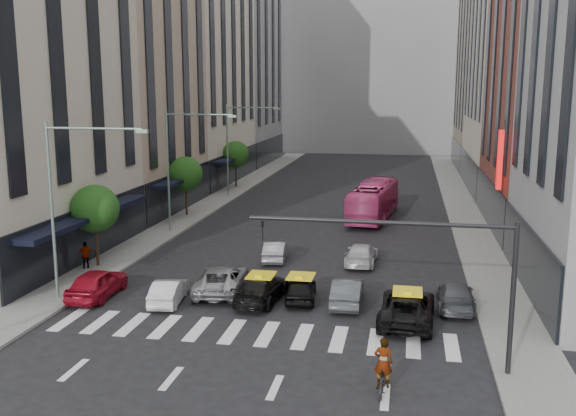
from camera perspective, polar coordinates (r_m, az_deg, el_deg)
The scene contains 32 objects.
ground at distance 27.89m, azimuth -3.78°, elevation -12.15°, with size 160.00×160.00×0.00m, color black.
sidewalk_left at distance 58.73m, azimuth -7.40°, elevation 0.09°, with size 3.00×96.00×0.15m, color slate.
sidewalk_right at distance 56.13m, azimuth 15.54°, elevation -0.72°, with size 3.00×96.00×0.15m, color slate.
building_left_a at distance 42.99m, azimuth -23.28°, elevation 14.11°, with size 8.00×18.00×28.00m, color beige.
building_left_b at distance 57.86m, azimuth -13.62°, elevation 11.59°, with size 8.00×16.00×24.00m, color tan.
building_left_c at distance 75.00m, azimuth -8.00°, elevation 16.11°, with size 8.00×20.00×36.00m, color beige.
building_left_d at distance 92.98m, azimuth -4.13°, elevation 13.27°, with size 8.00×18.00×30.00m, color gray.
building_right_b at distance 52.96m, azimuth 22.60°, elevation 12.28°, with size 8.00×18.00×26.00m, color brown.
building_right_d at distance 90.53m, azimuth 17.70°, elevation 12.24°, with size 8.00×18.00×28.00m, color tan.
building_far at distance 110.29m, azimuth 7.46°, elevation 14.37°, with size 30.00×10.00×36.00m, color gray.
tree_near at distance 40.02m, azimuth -16.78°, elevation -0.07°, with size 2.88×2.88×4.95m.
tree_mid at distance 54.53m, azimuth -9.09°, elevation 3.03°, with size 2.88×2.88×4.95m.
tree_far at distance 69.69m, azimuth -4.67°, elevation 4.78°, with size 2.88×2.88×4.95m.
streetlamp_near at distance 33.63m, azimuth -18.98°, elevation 1.72°, with size 5.38×0.25×9.00m.
streetlamp_mid at distance 48.07m, azimuth -9.59°, elevation 4.70°, with size 5.38×0.25×9.00m.
streetlamp_far at distance 63.26m, azimuth -4.59°, elevation 6.23°, with size 5.38×0.25×9.00m.
traffic_signal at distance 24.73m, azimuth 13.08°, elevation -4.46°, with size 10.10×0.20×6.00m.
liberty_sign at distance 45.53m, azimuth 18.32°, elevation 4.10°, with size 0.30×0.70×4.00m.
car_red at distance 35.05m, azimuth -16.61°, elevation -6.42°, with size 1.81×4.50×1.53m, color maroon.
car_white_front at distance 33.35m, azimuth -10.55°, elevation -7.28°, with size 1.32×3.78×1.25m, color silver.
car_silver at distance 34.61m, azimuth -5.94°, elevation -6.29°, with size 2.44×5.30×1.47m, color #939498.
taxi_left at distance 33.03m, azimuth -2.39°, elevation -7.17°, with size 1.93×4.74×1.38m, color black.
taxi_center at distance 33.17m, azimuth 1.16°, elevation -7.17°, with size 1.50×3.74×1.27m, color black.
car_grey_mid at distance 32.75m, azimuth 5.32°, elevation -7.36°, with size 1.46×4.17×1.38m, color #404448.
taxi_right at distance 30.69m, azimuth 10.53°, elevation -8.66°, with size 2.45×5.30×1.47m, color black.
car_grey_curb at distance 33.14m, azimuth 14.67°, elevation -7.56°, with size 1.78×4.37×1.27m, color #44474C.
car_row2_left at distance 40.66m, azimuth -1.12°, elevation -3.81°, with size 1.33×3.81×1.25m, color #A0A0A5.
car_row2_right at distance 40.07m, azimuth 6.55°, elevation -4.08°, with size 1.79×4.40×1.28m, color silver.
bus at distance 53.65m, azimuth 7.60°, elevation 0.64°, with size 2.55×10.88×3.03m, color #C83B77.
motorcycle at distance 24.03m, azimuth 8.42°, elevation -14.92°, with size 0.64×1.82×0.96m, color black.
rider at distance 23.46m, azimuth 8.52°, elevation -11.82°, with size 0.67×0.44×1.85m, color gray.
pedestrian_far at distance 40.13m, azimuth -17.54°, elevation -4.02°, with size 0.95×0.40×1.62m, color gray.
Camera 1 is at (6.49, -24.86, 10.83)m, focal length 40.00 mm.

